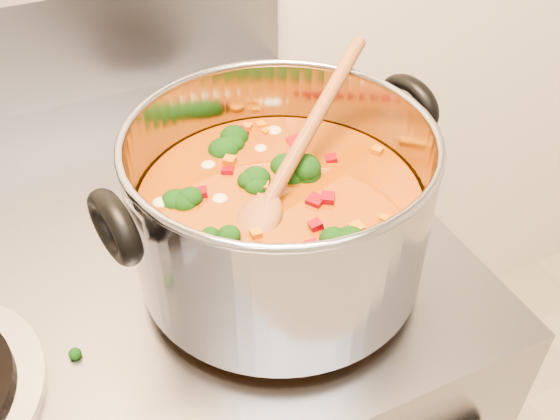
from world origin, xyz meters
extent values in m
cube|color=gray|center=(0.00, 1.48, 1.00)|extent=(0.79, 0.03, 0.16)
cylinder|color=#A5A5AD|center=(0.19, 1.00, 0.92)|extent=(0.24, 0.24, 0.01)
cylinder|color=black|center=(0.19, 1.00, 0.93)|extent=(0.19, 0.19, 0.01)
cylinder|color=#A5A5AD|center=(0.19, 1.32, 0.92)|extent=(0.20, 0.20, 0.01)
cylinder|color=black|center=(0.19, 1.32, 0.93)|extent=(0.16, 0.16, 0.01)
cylinder|color=#94949B|center=(0.18, 1.01, 1.02)|extent=(0.29, 0.29, 0.16)
torus|color=#94949B|center=(0.18, 1.01, 1.10)|extent=(0.30, 0.30, 0.01)
cylinder|color=#893F0C|center=(0.18, 1.01, 0.98)|extent=(0.28, 0.28, 0.09)
torus|color=black|center=(0.02, 0.98, 1.07)|extent=(0.03, 0.08, 0.08)
torus|color=black|center=(0.34, 1.04, 1.07)|extent=(0.03, 0.08, 0.08)
ellipsoid|color=black|center=(0.23, 1.08, 1.03)|extent=(0.04, 0.04, 0.03)
ellipsoid|color=black|center=(0.23, 1.01, 1.03)|extent=(0.04, 0.04, 0.03)
ellipsoid|color=black|center=(0.21, 0.97, 1.03)|extent=(0.04, 0.04, 0.03)
ellipsoid|color=black|center=(0.25, 1.04, 1.03)|extent=(0.04, 0.04, 0.03)
ellipsoid|color=black|center=(0.26, 1.10, 1.03)|extent=(0.04, 0.04, 0.03)
ellipsoid|color=black|center=(0.15, 0.93, 1.03)|extent=(0.04, 0.04, 0.03)
ellipsoid|color=black|center=(0.29, 1.05, 1.03)|extent=(0.04, 0.04, 0.03)
ellipsoid|color=maroon|center=(0.12, 1.01, 1.03)|extent=(0.01, 0.01, 0.01)
ellipsoid|color=maroon|center=(0.25, 1.05, 1.03)|extent=(0.01, 0.01, 0.01)
ellipsoid|color=maroon|center=(0.11, 0.94, 1.03)|extent=(0.01, 0.01, 0.01)
ellipsoid|color=maroon|center=(0.13, 0.96, 1.03)|extent=(0.01, 0.01, 0.01)
ellipsoid|color=maroon|center=(0.11, 0.96, 1.03)|extent=(0.01, 0.01, 0.01)
ellipsoid|color=maroon|center=(0.30, 1.01, 1.03)|extent=(0.01, 0.01, 0.01)
ellipsoid|color=maroon|center=(0.27, 1.06, 1.03)|extent=(0.01, 0.01, 0.01)
ellipsoid|color=maroon|center=(0.14, 0.98, 1.03)|extent=(0.01, 0.01, 0.01)
ellipsoid|color=maroon|center=(0.25, 1.00, 1.03)|extent=(0.01, 0.01, 0.01)
ellipsoid|color=maroon|center=(0.12, 1.10, 1.03)|extent=(0.01, 0.01, 0.01)
ellipsoid|color=maroon|center=(0.14, 1.06, 1.03)|extent=(0.01, 0.01, 0.01)
ellipsoid|color=#BD600A|center=(0.23, 1.02, 1.03)|extent=(0.01, 0.01, 0.01)
ellipsoid|color=#BD600A|center=(0.14, 0.99, 1.03)|extent=(0.01, 0.01, 0.01)
ellipsoid|color=#BD600A|center=(0.08, 1.08, 1.03)|extent=(0.01, 0.01, 0.01)
ellipsoid|color=#BD600A|center=(0.23, 0.92, 1.03)|extent=(0.01, 0.01, 0.01)
ellipsoid|color=#BD600A|center=(0.15, 1.01, 1.03)|extent=(0.01, 0.01, 0.01)
ellipsoid|color=#BD600A|center=(0.11, 0.99, 1.03)|extent=(0.01, 0.01, 0.01)
ellipsoid|color=#BD600A|center=(0.25, 1.05, 1.03)|extent=(0.01, 0.01, 0.01)
ellipsoid|color=#BD600A|center=(0.29, 0.96, 1.03)|extent=(0.01, 0.01, 0.01)
ellipsoid|color=#BD600A|center=(0.15, 0.98, 1.03)|extent=(0.01, 0.01, 0.01)
ellipsoid|color=#BD600A|center=(0.09, 1.01, 1.03)|extent=(0.01, 0.01, 0.01)
ellipsoid|color=#CCBB8C|center=(0.10, 1.02, 1.03)|extent=(0.02, 0.02, 0.01)
ellipsoid|color=#CCBB8C|center=(0.14, 0.99, 1.03)|extent=(0.02, 0.02, 0.01)
ellipsoid|color=#CCBB8C|center=(0.24, 0.95, 1.03)|extent=(0.02, 0.02, 0.01)
ellipsoid|color=#CCBB8C|center=(0.08, 0.97, 1.03)|extent=(0.02, 0.02, 0.01)
ellipsoid|color=#CCBB8C|center=(0.11, 1.08, 1.03)|extent=(0.02, 0.02, 0.01)
ellipsoid|color=#CCBB8C|center=(0.10, 1.00, 1.03)|extent=(0.02, 0.02, 0.01)
ellipsoid|color=#CCBB8C|center=(0.15, 0.93, 1.03)|extent=(0.02, 0.02, 0.01)
ellipsoid|color=#CCBB8C|center=(0.12, 1.07, 1.03)|extent=(0.02, 0.02, 0.01)
ellipsoid|color=brown|center=(0.15, 0.98, 1.03)|extent=(0.08, 0.07, 0.04)
cylinder|color=brown|center=(0.24, 1.05, 1.07)|extent=(0.19, 0.15, 0.10)
ellipsoid|color=black|center=(0.33, 1.14, 0.92)|extent=(0.01, 0.01, 0.01)
ellipsoid|color=black|center=(0.35, 0.93, 0.92)|extent=(0.01, 0.01, 0.01)
camera|label=1|loc=(-0.02, 0.59, 1.41)|focal=40.00mm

